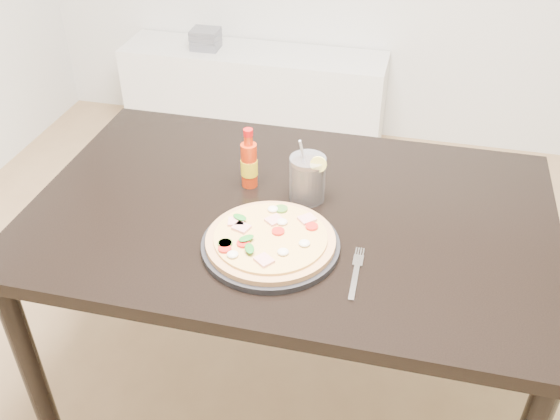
% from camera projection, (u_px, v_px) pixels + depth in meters
% --- Properties ---
extents(dining_table, '(1.40, 0.90, 0.75)m').
position_uv_depth(dining_table, '(290.00, 233.00, 1.73)').
color(dining_table, black).
rests_on(dining_table, ground).
extents(plate, '(0.34, 0.34, 0.02)m').
position_uv_depth(plate, '(271.00, 245.00, 1.54)').
color(plate, black).
rests_on(plate, dining_table).
extents(pizza, '(0.32, 0.32, 0.03)m').
position_uv_depth(pizza, '(270.00, 239.00, 1.53)').
color(pizza, tan).
rests_on(pizza, plate).
extents(hot_sauce_bottle, '(0.06, 0.06, 0.18)m').
position_uv_depth(hot_sauce_bottle, '(249.00, 164.00, 1.73)').
color(hot_sauce_bottle, red).
rests_on(hot_sauce_bottle, dining_table).
extents(cola_cup, '(0.10, 0.10, 0.19)m').
position_uv_depth(cola_cup, '(307.00, 179.00, 1.68)').
color(cola_cup, black).
rests_on(cola_cup, dining_table).
extents(fork, '(0.02, 0.19, 0.00)m').
position_uv_depth(fork, '(356.00, 271.00, 1.47)').
color(fork, silver).
rests_on(fork, dining_table).
extents(media_console, '(1.40, 0.34, 0.50)m').
position_uv_depth(media_console, '(254.00, 95.00, 3.40)').
color(media_console, white).
rests_on(media_console, ground).
extents(cd_stack, '(0.14, 0.12, 0.10)m').
position_uv_depth(cd_stack, '(206.00, 39.00, 3.25)').
color(cd_stack, slate).
rests_on(cd_stack, media_console).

